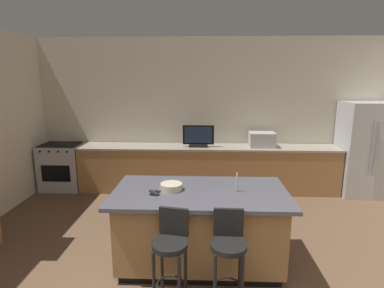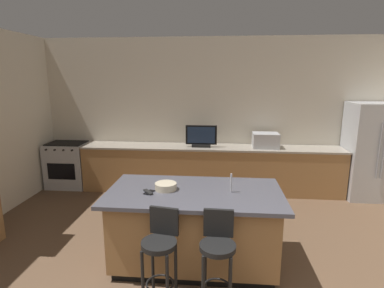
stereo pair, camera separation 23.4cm
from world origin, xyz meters
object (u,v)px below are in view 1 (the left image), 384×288
object	(u,v)px
microwave	(262,140)
fruit_bowl	(171,187)
tv_remote	(154,193)
bar_stool_left	(171,251)
cell_phone	(155,193)
refrigerator	(363,149)
bar_stool_right	(228,252)
range_oven	(63,166)
kitchen_island	(200,227)
tv_monitor	(198,137)

from	to	relation	value
microwave	fruit_bowl	xyz separation A→B (m)	(-1.48, -2.45, -0.07)
fruit_bowl	tv_remote	world-z (taller)	fruit_bowl
bar_stool_left	cell_phone	distance (m)	0.73
microwave	tv_remote	distance (m)	3.06
refrigerator	cell_phone	world-z (taller)	refrigerator
tv_remote	bar_stool_right	bearing A→B (deg)	-75.72
cell_phone	tv_remote	world-z (taller)	tv_remote
bar_stool_right	cell_phone	world-z (taller)	bar_stool_right
refrigerator	bar_stool_left	bearing A→B (deg)	-136.87
range_oven	kitchen_island	bearing A→B (deg)	-41.43
range_oven	bar_stool_right	xyz separation A→B (m)	(3.07, -3.17, 0.13)
bar_stool_right	tv_remote	xyz separation A→B (m)	(-0.79, 0.60, 0.35)
kitchen_island	tv_remote	bearing A→B (deg)	-168.60
microwave	bar_stool_left	size ratio (longest dim) A/B	0.49
microwave	bar_stool_right	bearing A→B (deg)	-105.36
tv_monitor	refrigerator	bearing A→B (deg)	-0.06
refrigerator	bar_stool_right	bearing A→B (deg)	-131.62
tv_monitor	tv_remote	world-z (taller)	tv_monitor
tv_remote	kitchen_island	bearing A→B (deg)	-27.12
kitchen_island	tv_monitor	size ratio (longest dim) A/B	3.39
refrigerator	cell_phone	distance (m)	4.35
cell_phone	kitchen_island	bearing A→B (deg)	31.58
cell_phone	tv_remote	bearing A→B (deg)	-119.39
tv_monitor	tv_remote	size ratio (longest dim) A/B	3.49
kitchen_island	range_oven	xyz separation A→B (m)	(-2.79, 2.46, -0.02)
range_oven	microwave	bearing A→B (deg)	0.02
kitchen_island	microwave	distance (m)	2.77
kitchen_island	microwave	xyz separation A→B (m)	(1.15, 2.46, 0.56)
fruit_bowl	tv_remote	xyz separation A→B (m)	(-0.18, -0.12, -0.03)
refrigerator	tv_remote	world-z (taller)	refrigerator
refrigerator	bar_stool_right	xyz separation A→B (m)	(-2.77, -3.12, -0.30)
bar_stool_right	cell_phone	distance (m)	1.05
tv_monitor	cell_phone	size ratio (longest dim) A/B	3.96
microwave	tv_remote	bearing A→B (deg)	-122.98
tv_monitor	cell_phone	bearing A→B (deg)	-99.96
refrigerator	tv_remote	distance (m)	4.36
range_oven	cell_phone	xyz separation A→B (m)	(2.28, -2.56, 0.47)
refrigerator	range_oven	bearing A→B (deg)	179.47
tv_monitor	bar_stool_right	size ratio (longest dim) A/B	0.61
tv_monitor	tv_remote	bearing A→B (deg)	-100.14
cell_phone	range_oven	bearing A→B (deg)	152.56
microwave	fruit_bowl	bearing A→B (deg)	-121.25
refrigerator	microwave	size ratio (longest dim) A/B	3.67
kitchen_island	tv_monitor	world-z (taller)	tv_monitor
refrigerator	cell_phone	size ratio (longest dim) A/B	11.75
kitchen_island	tv_monitor	distance (m)	2.49
kitchen_island	tv_remote	xyz separation A→B (m)	(-0.52, -0.10, 0.46)
kitchen_island	cell_phone	distance (m)	0.69
range_oven	microwave	size ratio (longest dim) A/B	1.91
bar_stool_left	tv_remote	xyz separation A→B (m)	(-0.25, 0.59, 0.35)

